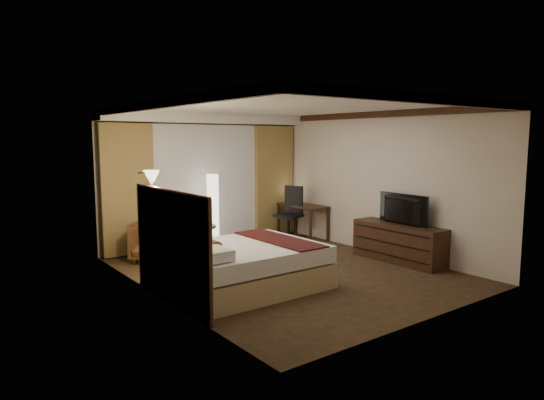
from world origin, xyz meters
TOP-DOWN VIEW (x-y plane):
  - floor at (0.00, 0.00)m, footprint 4.50×5.50m
  - ceiling at (0.00, 0.00)m, footprint 4.50×5.50m
  - back_wall at (0.00, 2.75)m, footprint 4.50×0.02m
  - left_wall at (-2.25, 0.00)m, footprint 0.02×5.50m
  - right_wall at (2.25, 0.00)m, footprint 0.02×5.50m
  - crown_molding at (0.00, 0.00)m, footprint 4.50×5.50m
  - soffit at (0.00, 2.50)m, footprint 4.50×0.50m
  - curtain_sheer at (0.00, 2.67)m, footprint 2.48×0.04m
  - curtain_left_drape at (-1.70, 2.61)m, footprint 1.00×0.14m
  - curtain_right_drape at (1.70, 2.61)m, footprint 1.00×0.14m
  - wall_sconce at (-2.09, 0.54)m, footprint 0.24×0.24m
  - bed at (-1.08, -0.33)m, footprint 2.22×1.73m
  - headboard at (-2.20, -0.33)m, footprint 0.12×2.03m
  - armchair at (-1.44, 1.94)m, footprint 1.08×1.08m
  - side_table at (-0.59, 1.81)m, footprint 0.52×0.52m
  - floor_lamp at (-0.09, 2.26)m, footprint 0.32×0.32m
  - desk at (1.95, 1.88)m, footprint 0.55×1.20m
  - desk_lamp at (1.95, 2.33)m, footprint 0.18×0.18m
  - office_chair at (1.51, 1.83)m, footprint 0.73×0.73m
  - dresser at (2.00, -0.71)m, footprint 0.50×1.75m
  - television at (1.97, -0.71)m, footprint 0.70×1.12m

SIDE VIEW (x-z plane):
  - floor at x=0.00m, z-range -0.01..0.01m
  - side_table at x=-0.59m, z-range 0.00..0.57m
  - bed at x=-1.08m, z-range 0.00..0.65m
  - dresser at x=2.00m, z-range 0.00..0.68m
  - desk at x=1.95m, z-range 0.00..0.75m
  - armchair at x=-1.44m, z-range 0.00..0.81m
  - office_chair at x=1.51m, z-range 0.00..1.18m
  - floor_lamp at x=-0.09m, z-range 0.00..1.50m
  - headboard at x=-2.20m, z-range 0.00..1.50m
  - desk_lamp at x=1.95m, z-range 0.75..1.09m
  - television at x=1.97m, z-range 0.92..1.06m
  - curtain_sheer at x=0.00m, z-range 0.02..2.48m
  - curtain_left_drape at x=-1.70m, z-range 0.02..2.48m
  - curtain_right_drape at x=1.70m, z-range 0.02..2.48m
  - back_wall at x=0.00m, z-range 0.00..2.70m
  - left_wall at x=-2.25m, z-range 0.00..2.70m
  - right_wall at x=2.25m, z-range 0.00..2.70m
  - wall_sconce at x=-2.09m, z-range 1.50..1.74m
  - soffit at x=0.00m, z-range 2.50..2.70m
  - crown_molding at x=0.00m, z-range 2.58..2.70m
  - ceiling at x=0.00m, z-range 2.70..2.71m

